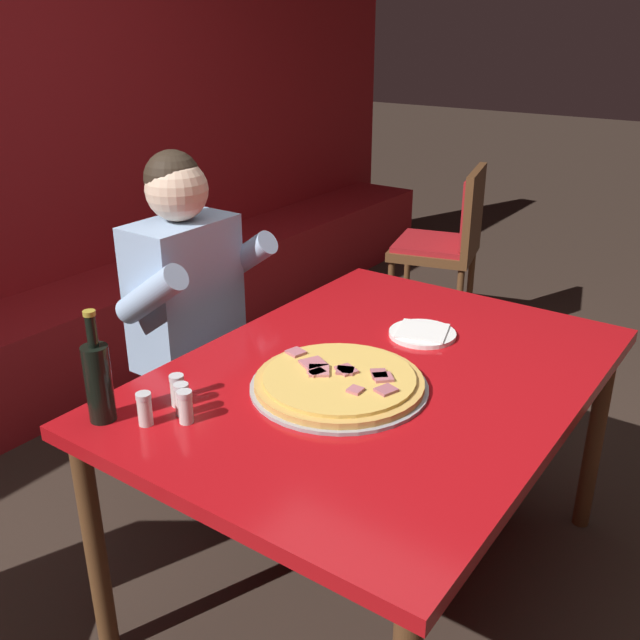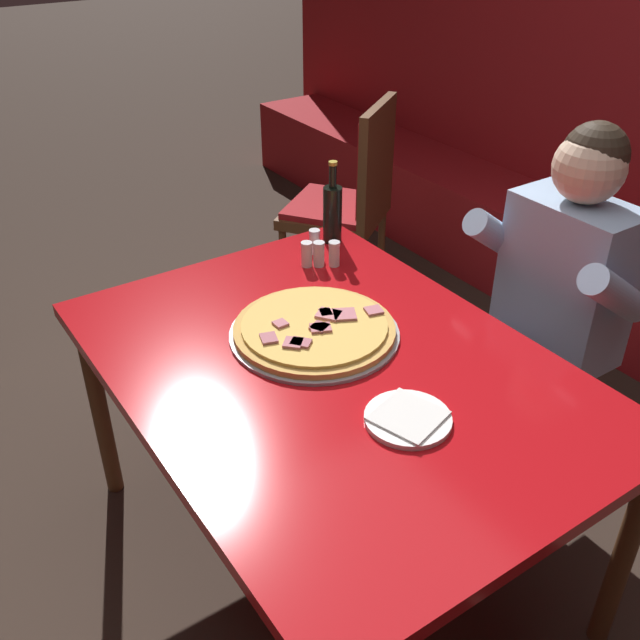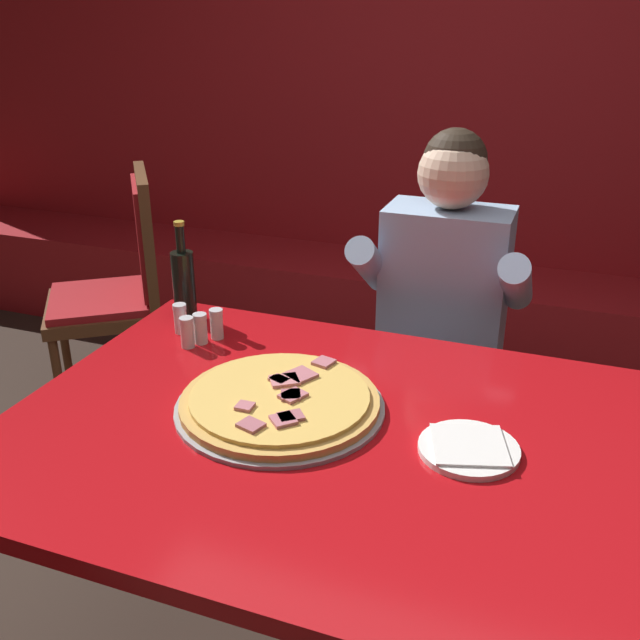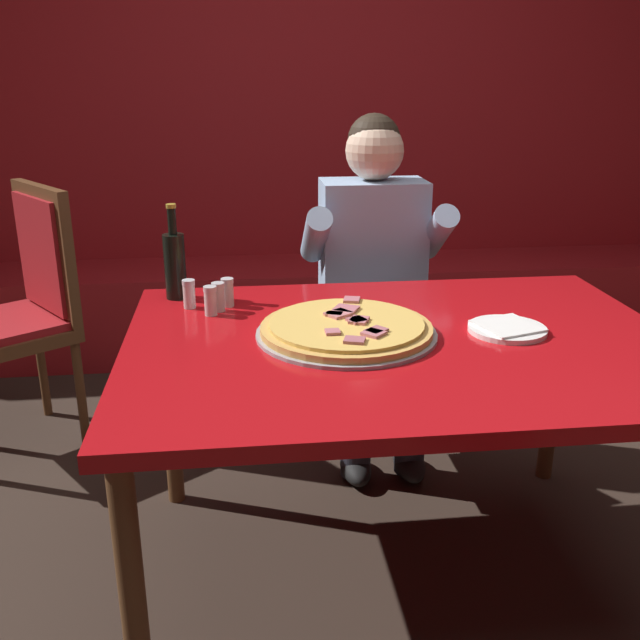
{
  "view_description": "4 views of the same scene",
  "coord_description": "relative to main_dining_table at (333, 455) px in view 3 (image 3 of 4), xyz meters",
  "views": [
    {
      "loc": [
        -1.56,
        -0.9,
        1.67
      ],
      "look_at": [
        -0.25,
        0.03,
        0.99
      ],
      "focal_mm": 40.0,
      "sensor_mm": 36.0,
      "label": 1
    },
    {
      "loc": [
        1.26,
        -0.89,
        1.86
      ],
      "look_at": [
        -0.13,
        0.05,
        0.8
      ],
      "focal_mm": 40.0,
      "sensor_mm": 36.0,
      "label": 2
    },
    {
      "loc": [
        0.44,
        -1.25,
        1.6
      ],
      "look_at": [
        -0.08,
        0.13,
        0.94
      ],
      "focal_mm": 40.0,
      "sensor_mm": 36.0,
      "label": 3
    },
    {
      "loc": [
        -0.42,
        -1.72,
        1.42
      ],
      "look_at": [
        -0.18,
        0.3,
        0.7
      ],
      "focal_mm": 40.0,
      "sensor_mm": 36.0,
      "label": 4
    }
  ],
  "objects": [
    {
      "name": "booth_wall_panel",
      "position": [
        0.0,
        2.18,
        0.27
      ],
      "size": [
        6.8,
        0.16,
        1.9
      ],
      "primitive_type": "cube",
      "color": "#A3191E",
      "rests_on": "ground_plane"
    },
    {
      "name": "booth_bench",
      "position": [
        0.0,
        1.86,
        -0.45
      ],
      "size": [
        6.46,
        0.48,
        0.46
      ],
      "primitive_type": "cube",
      "color": "#A3191E",
      "rests_on": "ground_plane"
    },
    {
      "name": "main_dining_table",
      "position": [
        0.0,
        0.0,
        0.0
      ],
      "size": [
        1.46,
        1.06,
        0.75
      ],
      "color": "brown",
      "rests_on": "ground_plane"
    },
    {
      "name": "pizza",
      "position": [
        -0.14,
        0.04,
        0.09
      ],
      "size": [
        0.48,
        0.48,
        0.05
      ],
      "color": "#9E9EA3",
      "rests_on": "main_dining_table"
    },
    {
      "name": "plate_white_paper",
      "position": [
        0.29,
        0.02,
        0.08
      ],
      "size": [
        0.21,
        0.21,
        0.02
      ],
      "color": "white",
      "rests_on": "main_dining_table"
    },
    {
      "name": "beer_bottle",
      "position": [
        -0.62,
        0.43,
        0.18
      ],
      "size": [
        0.07,
        0.07,
        0.29
      ],
      "color": "black",
      "rests_on": "main_dining_table"
    },
    {
      "name": "shaker_red_pepper_flakes",
      "position": [
        -0.57,
        0.32,
        0.11
      ],
      "size": [
        0.04,
        0.04,
        0.09
      ],
      "color": "silver",
      "rests_on": "main_dining_table"
    },
    {
      "name": "shaker_black_pepper",
      "position": [
        -0.48,
        0.28,
        0.11
      ],
      "size": [
        0.04,
        0.04,
        0.09
      ],
      "color": "silver",
      "rests_on": "main_dining_table"
    },
    {
      "name": "shaker_oregano",
      "position": [
        -0.51,
        0.25,
        0.11
      ],
      "size": [
        0.04,
        0.04,
        0.09
      ],
      "color": "silver",
      "rests_on": "main_dining_table"
    },
    {
      "name": "shaker_parmesan",
      "position": [
        -0.46,
        0.33,
        0.11
      ],
      "size": [
        0.04,
        0.04,
        0.09
      ],
      "color": "silver",
      "rests_on": "main_dining_table"
    },
    {
      "name": "diner_seated_blue_shirt",
      "position": [
        0.07,
        0.75,
        0.02
      ],
      "size": [
        0.53,
        0.53,
        1.27
      ],
      "color": "black",
      "rests_on": "ground_plane"
    },
    {
      "name": "dining_chair_side_aisle",
      "position": [
        -1.25,
        0.98,
        -0.1
      ],
      "size": [
        0.61,
        0.61,
        1.01
      ],
      "color": "brown",
      "rests_on": "ground_plane"
    }
  ]
}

